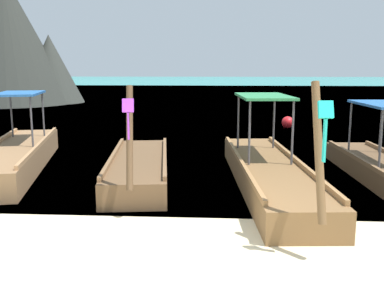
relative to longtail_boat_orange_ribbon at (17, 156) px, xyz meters
The scene contains 7 objects.
ground 7.13m from the longtail_boat_orange_ribbon, 47.86° to the right, with size 120.00×120.00×0.00m, color beige.
sea_water 56.72m from the longtail_boat_orange_ribbon, 85.17° to the left, with size 120.00×120.00×0.00m, color teal.
longtail_boat_orange_ribbon is the anchor object (origin of this frame).
longtail_boat_violet_ribbon 3.52m from the longtail_boat_orange_ribbon, 12.52° to the right, with size 1.94×5.49×2.39m.
longtail_boat_turquoise_ribbon 6.64m from the longtail_boat_orange_ribbon, 10.58° to the right, with size 1.90×7.47×2.51m.
karst_rock 23.76m from the longtail_boat_orange_ribbon, 115.34° to the left, with size 9.97×9.35×9.50m.
mooring_buoy_near 11.92m from the longtail_boat_orange_ribbon, 44.78° to the left, with size 0.54×0.54×0.54m.
Camera 1 is at (0.58, -5.71, 2.70)m, focal length 40.43 mm.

